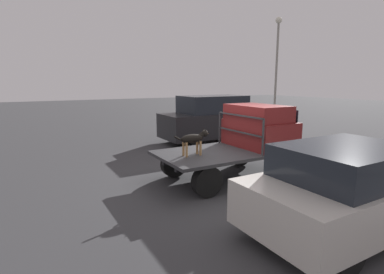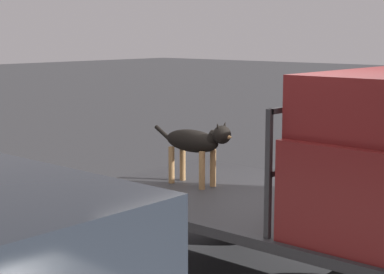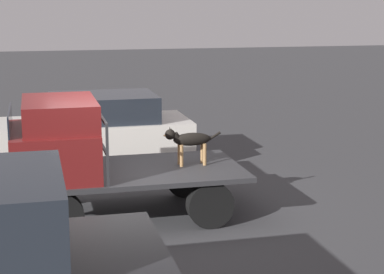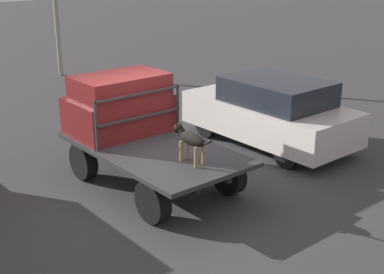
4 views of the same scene
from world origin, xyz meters
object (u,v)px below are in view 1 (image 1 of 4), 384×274
object	(u,v)px
parked_pickup_far	(216,119)
dog	(194,139)
parked_sedan	(350,188)
flatbed_truck	(226,158)

from	to	relation	value
parked_pickup_far	dog	bearing A→B (deg)	-129.07
parked_sedan	parked_pickup_far	bearing A→B (deg)	63.99
parked_sedan	parked_pickup_far	world-z (taller)	parked_pickup_far
flatbed_truck	dog	world-z (taller)	dog
flatbed_truck	parked_sedan	size ratio (longest dim) A/B	0.92
flatbed_truck	parked_sedan	bearing A→B (deg)	-87.10
parked_sedan	parked_pickup_far	xyz separation A→B (m)	(2.66, 8.13, 0.20)
flatbed_truck	parked_sedan	world-z (taller)	parked_sedan
dog	parked_sedan	size ratio (longest dim) A/B	0.25
dog	parked_sedan	world-z (taller)	parked_sedan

